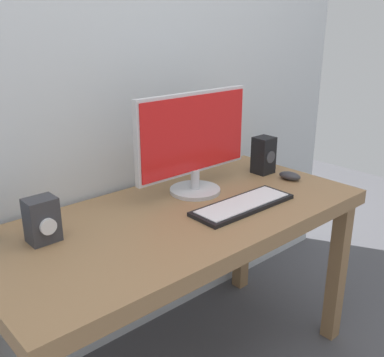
{
  "coord_description": "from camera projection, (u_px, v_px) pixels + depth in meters",
  "views": [
    {
      "loc": [
        -0.98,
        -1.15,
        1.4
      ],
      "look_at": [
        0.05,
        0.0,
        0.85
      ],
      "focal_mm": 41.98,
      "sensor_mm": 36.0,
      "label": 1
    }
  ],
  "objects": [
    {
      "name": "keyboard_primary",
      "position": [
        243.0,
        205.0,
        1.69
      ],
      "size": [
        0.43,
        0.15,
        0.02
      ],
      "color": "black",
      "rests_on": "desk"
    },
    {
      "name": "audio_controller",
      "position": [
        42.0,
        220.0,
        1.41
      ],
      "size": [
        0.1,
        0.09,
        0.15
      ],
      "color": "#333338",
      "rests_on": "desk"
    },
    {
      "name": "mouse",
      "position": [
        290.0,
        176.0,
        1.97
      ],
      "size": [
        0.07,
        0.11,
        0.04
      ],
      "primitive_type": "ellipsoid",
      "rotation": [
        0.0,
        0.0,
        0.18
      ],
      "color": "#333338",
      "rests_on": "desk"
    },
    {
      "name": "monitor",
      "position": [
        194.0,
        141.0,
        1.77
      ],
      "size": [
        0.55,
        0.21,
        0.41
      ],
      "color": "silver",
      "rests_on": "desk"
    },
    {
      "name": "desk",
      "position": [
        181.0,
        234.0,
        1.67
      ],
      "size": [
        1.44,
        0.68,
        0.73
      ],
      "color": "#936D47",
      "rests_on": "ground_plane"
    },
    {
      "name": "speaker_right",
      "position": [
        264.0,
        155.0,
        2.04
      ],
      "size": [
        0.09,
        0.08,
        0.17
      ],
      "color": "black",
      "rests_on": "desk"
    }
  ]
}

